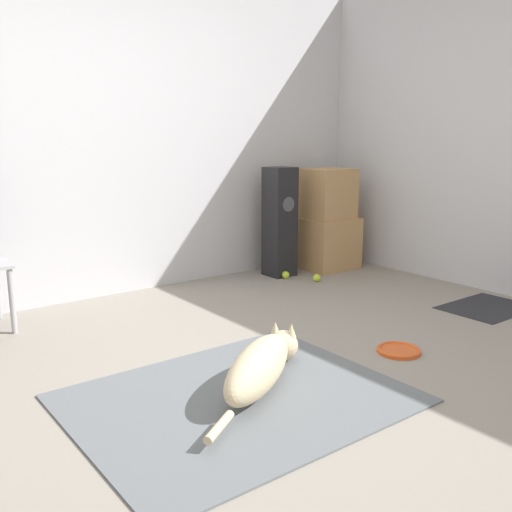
{
  "coord_description": "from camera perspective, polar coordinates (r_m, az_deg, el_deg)",
  "views": [
    {
      "loc": [
        -1.64,
        -2.09,
        1.25
      ],
      "look_at": [
        0.62,
        0.87,
        0.45
      ],
      "focal_mm": 40.0,
      "sensor_mm": 36.0,
      "label": 1
    }
  ],
  "objects": [
    {
      "name": "area_rug",
      "position": [
        2.82,
        -1.83,
        -14.04
      ],
      "size": [
        1.53,
        1.23,
        0.01
      ],
      "color": "slate",
      "rests_on": "ground_plane"
    },
    {
      "name": "ground_plane",
      "position": [
        2.93,
        0.71,
        -13.05
      ],
      "size": [
        12.0,
        12.0,
        0.0
      ],
      "primitive_type": "plane",
      "color": "gray"
    },
    {
      "name": "frisbee",
      "position": [
        3.47,
        14.08,
        -9.14
      ],
      "size": [
        0.25,
        0.25,
        0.03
      ],
      "color": "#DB511E",
      "rests_on": "ground_plane"
    },
    {
      "name": "cardboard_box_upper",
      "position": [
        5.34,
        7.27,
        6.21
      ],
      "size": [
        0.43,
        0.36,
        0.46
      ],
      "color": "tan",
      "rests_on": "cardboard_box_lower"
    },
    {
      "name": "floor_speaker",
      "position": [
        5.07,
        2.39,
        3.42
      ],
      "size": [
        0.23,
        0.24,
        0.97
      ],
      "color": "black",
      "rests_on": "ground_plane"
    },
    {
      "name": "wall_back",
      "position": [
        4.5,
        -16.32,
        11.98
      ],
      "size": [
        8.0,
        0.06,
        2.55
      ],
      "color": "silver",
      "rests_on": "ground_plane"
    },
    {
      "name": "dog",
      "position": [
        2.87,
        0.55,
        -10.83
      ],
      "size": [
        0.94,
        0.65,
        0.24
      ],
      "color": "beige",
      "rests_on": "area_rug"
    },
    {
      "name": "tennis_ball_near_speaker",
      "position": [
        5.03,
        2.97,
        -1.9
      ],
      "size": [
        0.07,
        0.07,
        0.07
      ],
      "color": "#C6E033",
      "rests_on": "ground_plane"
    },
    {
      "name": "tennis_ball_by_boxes",
      "position": [
        4.94,
        6.1,
        -2.19
      ],
      "size": [
        0.07,
        0.07,
        0.07
      ],
      "color": "#C6E033",
      "rests_on": "ground_plane"
    },
    {
      "name": "cardboard_box_lower",
      "position": [
        5.42,
        7.17,
        1.29
      ],
      "size": [
        0.51,
        0.42,
        0.48
      ],
      "color": "tan",
      "rests_on": "ground_plane"
    },
    {
      "name": "door_mat",
      "position": [
        4.53,
        22.11,
        -4.77
      ],
      "size": [
        0.66,
        0.48,
        0.01
      ],
      "color": "#28282D",
      "rests_on": "ground_plane"
    }
  ]
}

